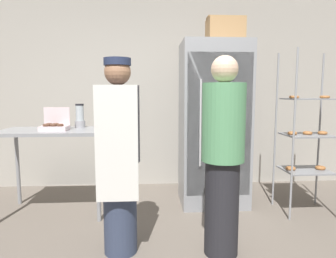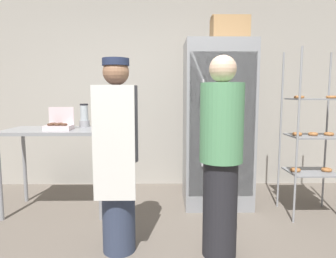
% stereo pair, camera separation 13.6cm
% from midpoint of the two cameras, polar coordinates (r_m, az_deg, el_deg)
% --- Properties ---
extents(back_wall, '(6.40, 0.12, 2.95)m').
position_cam_midpoint_polar(back_wall, '(4.39, -2.67, 8.62)').
color(back_wall, '#ADA89E').
rests_on(back_wall, ground_plane).
extents(refrigerator, '(0.78, 0.67, 1.93)m').
position_cam_midpoint_polar(refrigerator, '(3.62, 7.59, 0.87)').
color(refrigerator, gray).
rests_on(refrigerator, ground_plane).
extents(baking_rack, '(0.56, 0.47, 1.79)m').
position_cam_midpoint_polar(baking_rack, '(3.63, 24.06, -1.02)').
color(baking_rack, '#93969B').
rests_on(baking_rack, ground_plane).
extents(prep_counter, '(1.13, 0.65, 0.94)m').
position_cam_midpoint_polar(prep_counter, '(3.57, -22.00, -1.98)').
color(prep_counter, gray).
rests_on(prep_counter, ground_plane).
extents(donut_box, '(0.28, 0.20, 0.25)m').
position_cam_midpoint_polar(donut_box, '(3.47, -21.87, 0.50)').
color(donut_box, silver).
rests_on(donut_box, prep_counter).
extents(blender_pitcher, '(0.12, 0.12, 0.28)m').
position_cam_midpoint_polar(blender_pitcher, '(3.67, -17.46, 2.21)').
color(blender_pitcher, '#99999E').
rests_on(blender_pitcher, prep_counter).
extents(cardboard_storage_box, '(0.43, 0.31, 0.31)m').
position_cam_midpoint_polar(cardboard_storage_box, '(3.80, 9.75, 18.01)').
color(cardboard_storage_box, '#A87F51').
rests_on(cardboard_storage_box, refrigerator).
extents(person_baker, '(0.34, 0.36, 1.61)m').
position_cam_midpoint_polar(person_baker, '(2.50, -10.85, -4.78)').
color(person_baker, '#333D56').
rests_on(person_baker, ground_plane).
extents(person_customer, '(0.35, 0.35, 1.63)m').
position_cam_midpoint_polar(person_customer, '(2.46, 8.84, -5.05)').
color(person_customer, '#232328').
rests_on(person_customer, ground_plane).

